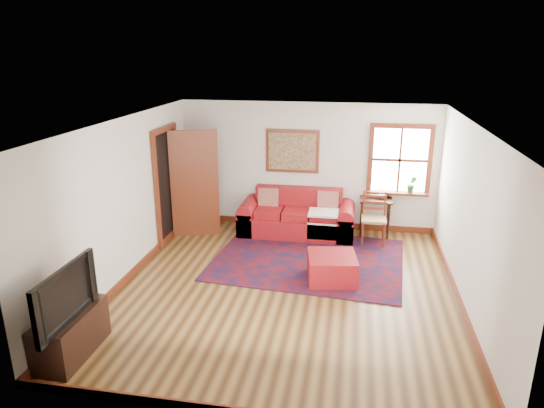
% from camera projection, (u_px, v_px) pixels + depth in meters
% --- Properties ---
extents(ground, '(5.50, 5.50, 0.00)m').
position_uv_depth(ground, '(286.00, 289.00, 7.33)').
color(ground, '#452A12').
rests_on(ground, ground).
extents(room_envelope, '(5.04, 5.54, 2.52)m').
position_uv_depth(room_envelope, '(288.00, 183.00, 6.83)').
color(room_envelope, silver).
rests_on(room_envelope, ground).
extents(window, '(1.18, 0.20, 1.38)m').
position_uv_depth(window, '(401.00, 168.00, 9.16)').
color(window, white).
rests_on(window, ground).
extents(doorway, '(0.89, 1.08, 2.14)m').
position_uv_depth(doorway, '(184.00, 183.00, 9.03)').
color(doorway, black).
rests_on(doorway, ground).
extents(framed_artwork, '(1.05, 0.07, 0.85)m').
position_uv_depth(framed_artwork, '(292.00, 151.00, 9.44)').
color(framed_artwork, maroon).
rests_on(framed_artwork, ground).
extents(persian_rug, '(3.34, 2.76, 0.02)m').
position_uv_depth(persian_rug, '(308.00, 259.00, 8.33)').
color(persian_rug, '#570C0F').
rests_on(persian_rug, ground).
extents(red_leather_sofa, '(2.20, 0.91, 0.86)m').
position_uv_depth(red_leather_sofa, '(297.00, 219.00, 9.44)').
color(red_leather_sofa, maroon).
rests_on(red_leather_sofa, ground).
extents(red_ottoman, '(0.83, 0.83, 0.42)m').
position_uv_depth(red_ottoman, '(332.00, 268.00, 7.53)').
color(red_ottoman, maroon).
rests_on(red_ottoman, ground).
extents(side_table, '(0.61, 0.45, 0.73)m').
position_uv_depth(side_table, '(376.00, 205.00, 9.26)').
color(side_table, black).
rests_on(side_table, ground).
extents(ladder_back_chair, '(0.45, 0.43, 0.96)m').
position_uv_depth(ladder_back_chair, '(374.00, 216.00, 8.93)').
color(ladder_back_chair, tan).
rests_on(ladder_back_chair, ground).
extents(media_cabinet, '(0.45, 1.00, 0.55)m').
position_uv_depth(media_cabinet, '(71.00, 334.00, 5.68)').
color(media_cabinet, black).
rests_on(media_cabinet, ground).
extents(television, '(0.15, 1.14, 0.66)m').
position_uv_depth(television, '(57.00, 295.00, 5.34)').
color(television, black).
rests_on(television, media_cabinet).
extents(candle_hurricane, '(0.12, 0.12, 0.18)m').
position_uv_depth(candle_hurricane, '(88.00, 291.00, 5.93)').
color(candle_hurricane, silver).
rests_on(candle_hurricane, media_cabinet).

